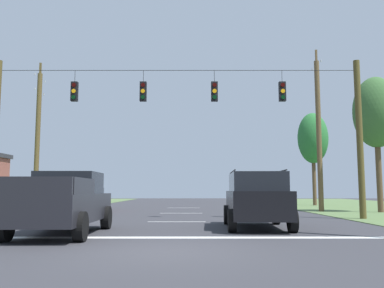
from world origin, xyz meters
TOP-DOWN VIEW (x-y plane):
  - ground_plane at (0.00, 0.00)m, footprint 120.00×120.00m
  - stop_bar_stripe at (0.00, 2.62)m, footprint 14.83×0.45m
  - lane_dash_0 at (0.00, 8.62)m, footprint 2.50×0.15m
  - lane_dash_1 at (0.00, 15.32)m, footprint 2.50×0.15m
  - lane_dash_2 at (0.00, 22.72)m, footprint 2.50×0.15m
  - overhead_signal_span at (-0.03, 10.12)m, footprint 17.77×0.31m
  - pickup_truck at (-3.34, 3.51)m, footprint 2.36×5.43m
  - suv_black at (2.99, 5.63)m, footprint 2.36×4.87m
  - distant_car_crossing_white at (-12.16, 27.12)m, footprint 2.04×4.31m
  - distant_car_oncoming at (-6.10, 17.88)m, footprint 2.25×4.41m
  - utility_pole_mid_right at (8.84, 16.91)m, footprint 0.32×1.95m
  - utility_pole_near_left at (-9.11, 16.42)m, footprint 0.30×1.86m
  - tree_roadside_far_right at (12.14, 15.89)m, footprint 2.78×2.78m
  - tree_roadside_left at (11.55, 27.47)m, footprint 2.69×2.69m

SIDE VIEW (x-z plane):
  - ground_plane at x=0.00m, z-range 0.00..0.00m
  - stop_bar_stripe at x=0.00m, z-range 0.00..0.01m
  - lane_dash_0 at x=0.00m, z-range 0.00..0.01m
  - lane_dash_1 at x=0.00m, z-range 0.00..0.01m
  - lane_dash_2 at x=0.00m, z-range 0.00..0.01m
  - distant_car_crossing_white at x=-12.16m, z-range 0.03..1.55m
  - distant_car_oncoming at x=-6.10m, z-range 0.03..1.55m
  - pickup_truck at x=-3.34m, z-range -0.01..1.94m
  - suv_black at x=2.99m, z-range 0.03..2.09m
  - overhead_signal_span at x=-0.03m, z-range 0.44..8.10m
  - utility_pole_near_left at x=-9.11m, z-range -0.09..9.43m
  - utility_pole_mid_right at x=8.84m, z-range -0.23..10.33m
  - tree_roadside_left at x=11.55m, z-range 1.82..10.12m
  - tree_roadside_far_right at x=12.14m, z-range 1.93..10.36m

